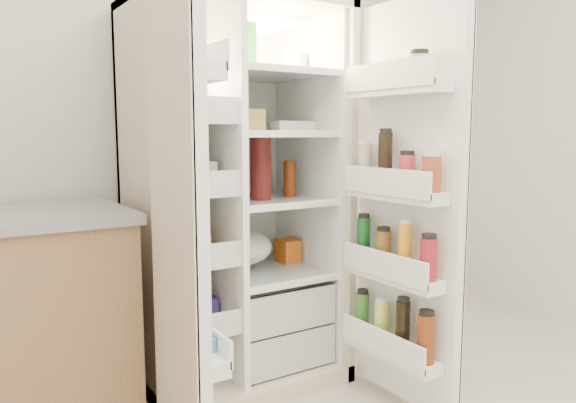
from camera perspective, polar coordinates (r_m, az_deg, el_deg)
wall_back at (r=3.01m, az=-6.84°, el=9.91°), size 4.00×0.02×2.70m
refrigerator at (r=2.69m, az=-5.66°, el=-2.73°), size 0.92×0.70×1.80m
freezer_door at (r=1.91m, az=-11.26°, el=-2.36°), size 0.15×0.40×1.72m
fridge_door at (r=2.38m, az=12.22°, el=-1.05°), size 0.17×0.58×1.72m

